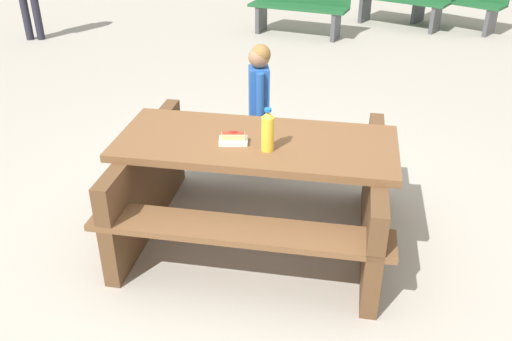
# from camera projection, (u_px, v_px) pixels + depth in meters

# --- Properties ---
(ground_plane) EXTENTS (30.00, 30.00, 0.00)m
(ground_plane) POSITION_uv_depth(u_px,v_px,m) (256.00, 235.00, 3.90)
(ground_plane) COLOR #ADA599
(ground_plane) RESTS_ON ground
(picnic_table) EXTENTS (1.87, 1.49, 0.75)m
(picnic_table) POSITION_uv_depth(u_px,v_px,m) (256.00, 181.00, 3.68)
(picnic_table) COLOR brown
(picnic_table) RESTS_ON ground
(soda_bottle) EXTENTS (0.08, 0.08, 0.28)m
(soda_bottle) POSITION_uv_depth(u_px,v_px,m) (268.00, 131.00, 3.34)
(soda_bottle) COLOR yellow
(soda_bottle) RESTS_ON picnic_table
(hotdog_tray) EXTENTS (0.19, 0.13, 0.08)m
(hotdog_tray) POSITION_uv_depth(u_px,v_px,m) (233.00, 139.00, 3.48)
(hotdog_tray) COLOR white
(hotdog_tray) RESTS_ON picnic_table
(child_in_coat) EXTENTS (0.19, 0.27, 1.10)m
(child_in_coat) POSITION_uv_depth(u_px,v_px,m) (259.00, 94.00, 4.38)
(child_in_coat) COLOR #3F334C
(child_in_coat) RESTS_ON ground
(park_bench_far) EXTENTS (1.55, 0.78, 0.85)m
(park_bench_far) POSITION_uv_depth(u_px,v_px,m) (300.00, 5.00, 8.32)
(park_bench_far) COLOR #1E592D
(park_bench_far) RESTS_ON ground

